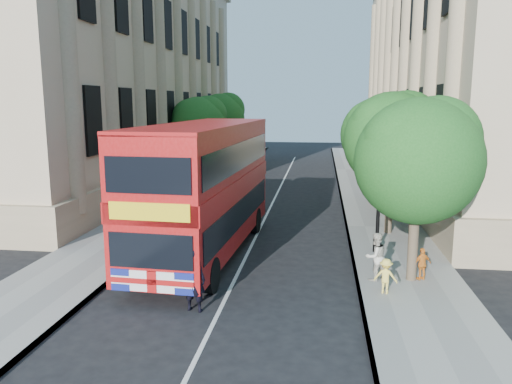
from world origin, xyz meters
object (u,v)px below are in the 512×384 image
(police_constable, at_px, (194,279))
(woman_pedestrian, at_px, (376,257))
(double_decker_bus, at_px, (205,185))
(box_van, at_px, (220,184))
(lamp_post, at_px, (379,191))

(police_constable, height_order, woman_pedestrian, police_constable)
(double_decker_bus, height_order, police_constable, double_decker_bus)
(box_van, distance_m, police_constable, 13.50)
(woman_pedestrian, bearing_deg, police_constable, -2.27)
(box_van, relative_size, woman_pedestrian, 3.32)
(box_van, bearing_deg, double_decker_bus, -83.53)
(lamp_post, distance_m, double_decker_bus, 6.65)
(lamp_post, distance_m, woman_pedestrian, 3.59)
(lamp_post, height_order, woman_pedestrian, lamp_post)
(double_decker_bus, bearing_deg, lamp_post, 10.47)
(lamp_post, bearing_deg, box_van, 136.64)
(lamp_post, relative_size, woman_pedestrian, 3.26)
(lamp_post, height_order, police_constable, lamp_post)
(lamp_post, distance_m, box_van, 10.62)
(double_decker_bus, relative_size, box_van, 2.07)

